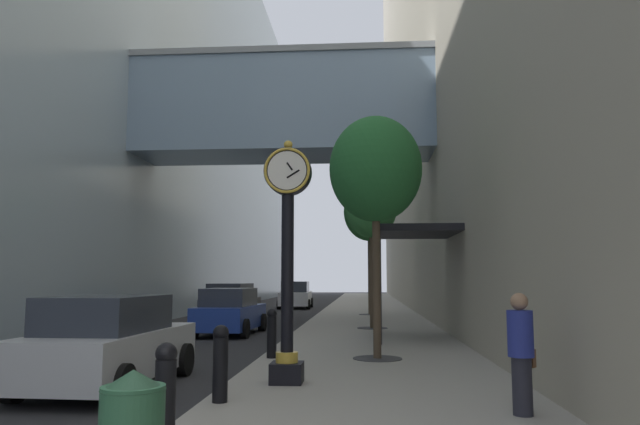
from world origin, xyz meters
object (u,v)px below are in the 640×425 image
street_tree_mid_near (371,210)px  pedestrian_walking (521,351)px  bollard_fourth (272,332)px  street_tree_mid_far (369,212)px  car_black_far (231,304)px  car_blue_near (230,312)px  car_silver_trailing (109,343)px  street_tree_near (376,170)px  car_white_mid (296,295)px  street_clock (287,248)px  bollard_nearest (165,393)px  bollard_second (220,362)px

street_tree_mid_near → pedestrian_walking: (1.80, -13.69, -3.47)m
bollard_fourth → street_tree_mid_far: (2.40, 16.56, 4.57)m
street_tree_mid_near → car_black_far: size_ratio=1.19×
street_tree_mid_far → car_black_far: street_tree_mid_far is taller
street_tree_mid_far → car_blue_near: (-4.95, -9.56, -4.52)m
car_black_far → car_silver_trailing: size_ratio=1.07×
bollard_fourth → car_black_far: car_black_far is taller
street_tree_near → car_black_far: (-6.15, 12.55, -3.60)m
car_white_mid → car_silver_trailing: car_white_mid is taller
street_tree_near → street_tree_mid_far: (0.00, 16.54, 0.87)m
street_clock → bollard_nearest: bearing=-100.7°
street_clock → car_silver_trailing: street_clock is taller
street_clock → car_silver_trailing: bearing=179.1°
car_white_mid → pedestrian_walking: bearing=-77.9°
bollard_second → bollard_fourth: same height
bollard_nearest → bollard_second: same height
bollard_second → street_tree_mid_far: size_ratio=0.17×
bollard_second → street_tree_near: bearing=63.9°
street_tree_mid_near → car_silver_trailing: 12.98m
car_blue_near → car_white_mid: 18.23m
bollard_second → pedestrian_walking: pedestrian_walking is taller
car_blue_near → car_black_far: bearing=102.2°
bollard_fourth → street_clock: bearing=-76.7°
street_tree_mid_far → bollard_fourth: bearing=-98.2°
street_tree_mid_far → car_silver_trailing: 20.82m
street_clock → street_tree_mid_near: (1.63, 11.53, 1.98)m
street_tree_mid_near → car_white_mid: size_ratio=1.29×
bollard_second → street_tree_mid_far: 22.05m
bollard_nearest → street_tree_mid_far: (2.40, 23.87, 4.57)m
street_tree_mid_far → car_silver_trailing: bearing=-103.7°
bollard_fourth → pedestrian_walking: pedestrian_walking is taller
car_blue_near → car_silver_trailing: 10.19m
street_clock → car_black_far: size_ratio=0.93×
street_clock → street_tree_mid_far: street_tree_mid_far is taller
pedestrian_walking → car_blue_near: pedestrian_walking is taller
street_clock → pedestrian_walking: (3.42, -2.16, -1.50)m
street_clock → car_blue_near: bearing=108.0°
street_tree_near → car_silver_trailing: (-4.82, -3.21, -3.64)m
bollard_nearest → car_silver_trailing: bearing=120.4°
bollard_fourth → car_silver_trailing: car_silver_trailing is taller
bollard_second → car_white_mid: bearing=94.5°
bollard_second → car_silver_trailing: bearing=145.2°
car_black_far → car_silver_trailing: (1.33, -15.76, -0.04)m
bollard_nearest → street_tree_mid_far: street_tree_mid_far is taller
bollard_nearest → car_black_far: (-3.76, 19.89, 0.11)m
bollard_fourth → car_white_mid: (-2.36, 25.23, 0.12)m
car_white_mid → bollard_second: bearing=-85.5°
bollard_fourth → pedestrian_walking: size_ratio=0.69×
bollard_fourth → pedestrian_walking: bearing=-52.2°
street_tree_mid_far → car_black_far: size_ratio=1.46×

